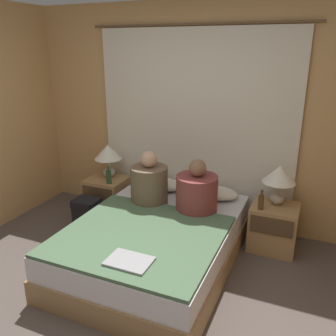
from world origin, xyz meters
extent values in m
plane|color=#564C47|center=(0.00, 0.00, 0.00)|extent=(16.00, 16.00, 0.00)
cube|color=tan|center=(0.00, 2.04, 1.25)|extent=(4.15, 0.06, 2.50)
cube|color=silver|center=(0.00, 1.97, 1.11)|extent=(2.30, 0.02, 2.22)
cylinder|color=brown|center=(0.00, 1.97, 2.24)|extent=(2.50, 0.02, 0.02)
cube|color=#99754C|center=(0.00, 0.93, 0.11)|extent=(1.43, 1.97, 0.22)
cube|color=silver|center=(0.00, 0.93, 0.33)|extent=(1.39, 1.93, 0.22)
cube|color=#A87F51|center=(-1.01, 1.66, 0.24)|extent=(0.47, 0.42, 0.48)
cube|color=#4C3823|center=(-1.01, 1.44, 0.35)|extent=(0.41, 0.02, 0.17)
cube|color=#A87F51|center=(1.01, 1.66, 0.24)|extent=(0.47, 0.42, 0.48)
cube|color=#4C3823|center=(1.01, 1.44, 0.35)|extent=(0.41, 0.02, 0.17)
ellipsoid|color=#B2A899|center=(-1.01, 1.72, 0.54)|extent=(0.15, 0.15, 0.12)
cylinder|color=#B2A893|center=(-1.01, 1.72, 0.66)|extent=(0.02, 0.02, 0.12)
cone|color=white|center=(-1.01, 1.72, 0.81)|extent=(0.34, 0.34, 0.18)
ellipsoid|color=#B2A899|center=(1.01, 1.72, 0.54)|extent=(0.15, 0.15, 0.12)
cylinder|color=#B2A893|center=(1.01, 1.72, 0.66)|extent=(0.02, 0.02, 0.12)
cone|color=white|center=(1.01, 1.72, 0.81)|extent=(0.34, 0.34, 0.18)
ellipsoid|color=silver|center=(-0.32, 1.71, 0.50)|extent=(0.59, 0.34, 0.12)
ellipsoid|color=silver|center=(0.32, 1.71, 0.50)|extent=(0.59, 0.34, 0.12)
cube|color=#4C6B4C|center=(0.00, 0.63, 0.45)|extent=(1.37, 1.30, 0.03)
cylinder|color=brown|center=(-0.25, 1.32, 0.64)|extent=(0.39, 0.39, 0.40)
sphere|color=tan|center=(-0.25, 1.32, 0.92)|extent=(0.17, 0.17, 0.17)
cylinder|color=brown|center=(0.27, 1.32, 0.63)|extent=(0.42, 0.42, 0.37)
sphere|color=#846047|center=(0.27, 1.32, 0.90)|extent=(0.17, 0.17, 0.17)
cylinder|color=#2D4C28|center=(-0.89, 1.53, 0.56)|extent=(0.06, 0.06, 0.16)
cylinder|color=#2D4C28|center=(-0.89, 1.53, 0.67)|extent=(0.02, 0.02, 0.06)
cylinder|color=#513819|center=(0.88, 1.53, 0.55)|extent=(0.06, 0.06, 0.15)
cylinder|color=#513819|center=(0.88, 1.53, 0.66)|extent=(0.02, 0.02, 0.06)
cube|color=#9EA0A5|center=(0.12, 0.21, 0.48)|extent=(0.34, 0.24, 0.02)
cube|color=black|center=(-1.02, 1.24, 0.18)|extent=(0.28, 0.22, 0.37)
cube|color=black|center=(-1.02, 1.22, 0.33)|extent=(0.26, 0.23, 0.08)
camera|label=1|loc=(1.31, -1.80, 2.02)|focal=38.00mm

